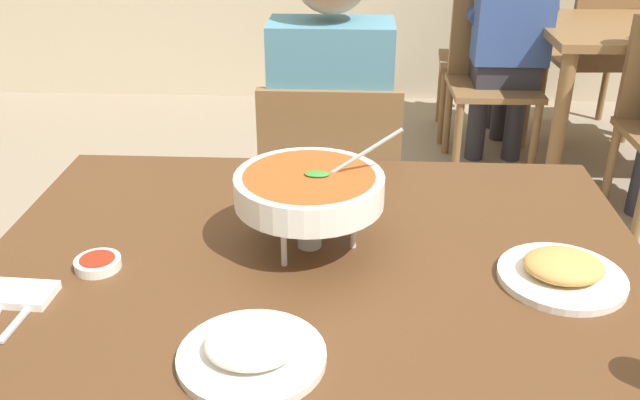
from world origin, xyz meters
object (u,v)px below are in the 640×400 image
object	(u,v)px
appetizer_plate	(562,271)
chair_diner_main	(330,198)
dining_table_main	(316,296)
chair_bg_right	(492,68)
chair_bg_corner	(599,51)
curry_bowl	(309,190)
rice_plate	(251,350)
sauce_dish	(98,263)
patron_bg_left	(495,6)
diner_main	(331,125)
patron_bg_right	(511,25)
chair_bg_left	(497,49)

from	to	relation	value
appetizer_plate	chair_diner_main	bearing A→B (deg)	119.02
dining_table_main	chair_bg_right	bearing A→B (deg)	71.62
appetizer_plate	dining_table_main	bearing A→B (deg)	171.52
chair_bg_right	chair_bg_corner	xyz separation A→B (m)	(0.66, 0.40, 0.00)
curry_bowl	rice_plate	xyz separation A→B (m)	(-0.07, -0.37, -0.11)
rice_plate	sauce_dish	xyz separation A→B (m)	(-0.34, 0.26, -0.01)
chair_bg_corner	patron_bg_left	distance (m)	0.65
diner_main	chair_bg_corner	size ratio (longest dim) A/B	1.46
chair_diner_main	rice_plate	world-z (taller)	chair_diner_main
appetizer_plate	patron_bg_left	bearing A→B (deg)	82.66
appetizer_plate	chair_bg_corner	world-z (taller)	chair_bg_corner
appetizer_plate	patron_bg_right	size ratio (longest dim) A/B	0.18
patron_bg_left	patron_bg_right	world-z (taller)	same
diner_main	patron_bg_left	xyz separation A→B (m)	(0.84, 1.95, 0.00)
patron_bg_left	chair_bg_left	bearing A→B (deg)	-41.85
patron_bg_right	sauce_dish	bearing A→B (deg)	-118.18
chair_diner_main	chair_bg_right	distance (m)	1.73
patron_bg_right	chair_diner_main	bearing A→B (deg)	-119.12
patron_bg_right	appetizer_plate	bearing A→B (deg)	-98.74
dining_table_main	appetizer_plate	size ratio (longest dim) A/B	5.59
rice_plate	chair_diner_main	bearing A→B (deg)	85.66
chair_diner_main	appetizer_plate	size ratio (longest dim) A/B	3.75
sauce_dish	chair_bg_left	distance (m)	3.10
chair_diner_main	curry_bowl	size ratio (longest dim) A/B	2.71
chair_bg_left	chair_bg_right	size ratio (longest dim) A/B	1.00
dining_table_main	curry_bowl	xyz separation A→B (m)	(-0.02, 0.04, 0.23)
sauce_dish	chair_diner_main	bearing A→B (deg)	63.50
chair_bg_left	diner_main	bearing A→B (deg)	-114.36
patron_bg_left	chair_diner_main	bearing A→B (deg)	-112.89
chair_diner_main	rice_plate	xyz separation A→B (m)	(-0.08, -1.11, 0.27)
chair_bg_right	chair_bg_left	bearing A→B (deg)	76.76
chair_bg_right	patron_bg_left	distance (m)	0.49
diner_main	appetizer_plate	world-z (taller)	diner_main
patron_bg_left	diner_main	bearing A→B (deg)	-113.23
chair_bg_left	chair_bg_right	xyz separation A→B (m)	(-0.09, -0.40, 0.00)
dining_table_main	sauce_dish	distance (m)	0.44
appetizer_plate	chair_bg_left	size ratio (longest dim) A/B	0.27
appetizer_plate	chair_bg_left	bearing A→B (deg)	81.93
chair_bg_left	chair_bg_corner	bearing A→B (deg)	-0.24
patron_bg_right	chair_bg_corner	bearing A→B (deg)	37.02
dining_table_main	curry_bowl	size ratio (longest dim) A/B	4.04
curry_bowl	chair_bg_left	distance (m)	2.86
chair_bg_corner	chair_bg_right	bearing A→B (deg)	-148.99
dining_table_main	chair_bg_left	bearing A→B (deg)	72.36
chair_bg_right	rice_plate	bearing A→B (deg)	-107.87
sauce_dish	chair_bg_corner	world-z (taller)	chair_bg_corner
diner_main	sauce_dish	bearing A→B (deg)	-115.64
curry_bowl	chair_bg_corner	distance (m)	3.08
chair_bg_left	chair_bg_corner	world-z (taller)	same
chair_diner_main	rice_plate	size ratio (longest dim) A/B	3.75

